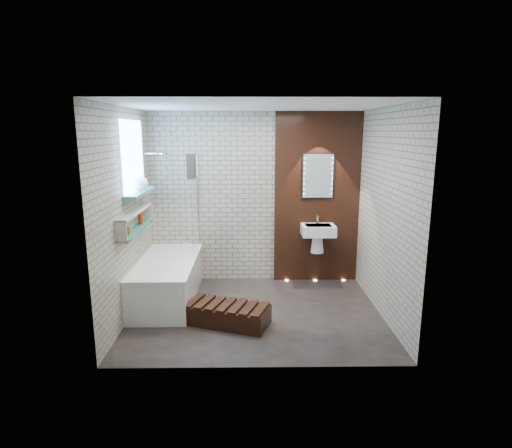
{
  "coord_description": "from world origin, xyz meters",
  "views": [
    {
      "loc": [
        -0.07,
        -5.11,
        2.31
      ],
      "look_at": [
        0.0,
        0.15,
        1.15
      ],
      "focal_mm": 29.64,
      "sensor_mm": 36.0,
      "label": 1
    }
  ],
  "objects_px": {
    "bathtub": "(167,280)",
    "walnut_step": "(227,315)",
    "washbasin": "(318,234)",
    "led_mirror": "(318,176)",
    "bath_screen": "(195,204)"
  },
  "relations": [
    {
      "from": "bathtub",
      "to": "bath_screen",
      "type": "bearing_deg",
      "value": 51.1
    },
    {
      "from": "walnut_step",
      "to": "washbasin",
      "type": "bearing_deg",
      "value": 46.26
    },
    {
      "from": "bath_screen",
      "to": "walnut_step",
      "type": "distance_m",
      "value": 1.74
    },
    {
      "from": "bathtub",
      "to": "washbasin",
      "type": "xyz_separation_m",
      "value": [
        2.17,
        0.62,
        0.5
      ]
    },
    {
      "from": "bathtub",
      "to": "washbasin",
      "type": "relative_size",
      "value": 3.0
    },
    {
      "from": "washbasin",
      "to": "led_mirror",
      "type": "distance_m",
      "value": 0.88
    },
    {
      "from": "washbasin",
      "to": "walnut_step",
      "type": "height_order",
      "value": "washbasin"
    },
    {
      "from": "bathtub",
      "to": "walnut_step",
      "type": "height_order",
      "value": "bathtub"
    },
    {
      "from": "walnut_step",
      "to": "bathtub",
      "type": "bearing_deg",
      "value": 138.89
    },
    {
      "from": "walnut_step",
      "to": "led_mirror",
      "type": "bearing_deg",
      "value": 49.36
    },
    {
      "from": "led_mirror",
      "to": "walnut_step",
      "type": "xyz_separation_m",
      "value": [
        -1.32,
        -1.53,
        -1.54
      ]
    },
    {
      "from": "bathtub",
      "to": "bath_screen",
      "type": "height_order",
      "value": "bath_screen"
    },
    {
      "from": "washbasin",
      "to": "led_mirror",
      "type": "relative_size",
      "value": 0.83
    },
    {
      "from": "bath_screen",
      "to": "led_mirror",
      "type": "relative_size",
      "value": 2.0
    },
    {
      "from": "bathtub",
      "to": "bath_screen",
      "type": "xyz_separation_m",
      "value": [
        0.35,
        0.44,
        0.99
      ]
    }
  ]
}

